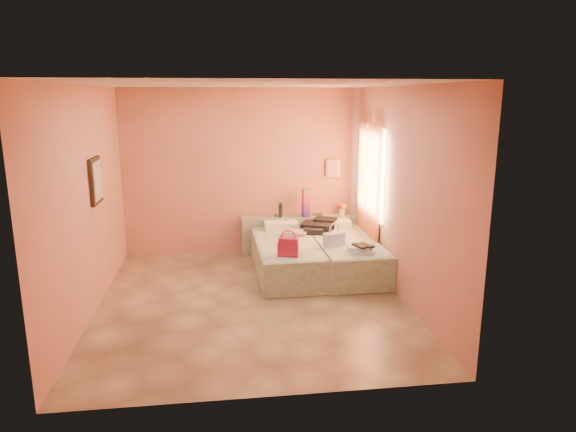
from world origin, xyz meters
name	(u,v)px	position (x,y,z in m)	size (l,w,h in m)	color
ground	(252,301)	(0.00, 0.00, 0.00)	(4.50, 4.50, 0.00)	tan
room_walls	(263,162)	(0.21, 0.57, 1.79)	(4.02, 4.51, 2.81)	tan
headboard_ledge	(301,234)	(0.98, 2.10, 0.33)	(2.05, 0.30, 0.65)	gray
bed_left	(287,257)	(0.60, 1.05, 0.25)	(0.90, 2.00, 0.50)	beige
bed_right	(344,255)	(1.50, 1.05, 0.25)	(0.90, 2.00, 0.50)	beige
water_bottle	(281,210)	(0.62, 2.03, 0.77)	(0.07, 0.07, 0.25)	#163C27
rainbow_box	(306,203)	(1.05, 2.02, 0.89)	(0.11, 0.11, 0.48)	#AE153B
small_dish	(278,215)	(0.57, 2.12, 0.66)	(0.12, 0.12, 0.03)	#4B8B6E
green_book	(318,214)	(1.27, 2.12, 0.66)	(0.17, 0.12, 0.03)	#27492C
flower_vase	(342,208)	(1.70, 2.10, 0.77)	(0.18, 0.18, 0.24)	white
magenta_handbag	(288,247)	(0.53, 0.34, 0.63)	(0.28, 0.16, 0.27)	#AE153B
khaki_garment	(296,233)	(0.79, 1.45, 0.53)	(0.36, 0.29, 0.06)	tan
clothes_pile	(320,226)	(1.22, 1.65, 0.58)	(0.53, 0.53, 0.16)	black
blue_handbag	(334,239)	(1.26, 0.73, 0.60)	(0.31, 0.13, 0.20)	#436AA2
towel_stack	(361,249)	(1.57, 0.37, 0.55)	(0.35, 0.30, 0.10)	white
sandal_pair	(363,246)	(1.59, 0.32, 0.61)	(0.19, 0.25, 0.03)	black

